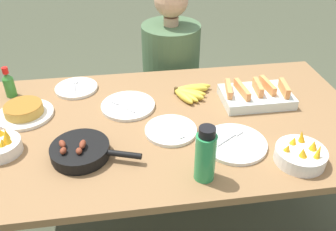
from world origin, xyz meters
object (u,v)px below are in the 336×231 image
(skillet, at_px, (81,151))
(fruit_bowl_mango, at_px, (0,145))
(hot_sauce_bottle, at_px, (9,84))
(empty_plate_near_front, at_px, (128,106))
(empty_plate_far_right, at_px, (76,88))
(fruit_bowl_citrus, at_px, (301,154))
(frittata_plate_center, at_px, (24,111))
(empty_plate_far_left, at_px, (235,143))
(melon_tray, at_px, (256,95))
(person_figure, at_px, (171,88))
(empty_plate_mid_edge, at_px, (171,130))
(banana_bunch, at_px, (189,92))
(water_bottle, at_px, (205,155))

(skillet, height_order, fruit_bowl_mango, fruit_bowl_mango)
(hot_sauce_bottle, bearing_deg, empty_plate_near_front, -18.49)
(empty_plate_near_front, height_order, fruit_bowl_mango, fruit_bowl_mango)
(fruit_bowl_mango, bearing_deg, empty_plate_far_right, 60.58)
(empty_plate_far_right, bearing_deg, fruit_bowl_citrus, -37.74)
(skillet, distance_m, frittata_plate_center, 0.43)
(empty_plate_far_left, xyz_separation_m, empty_plate_far_right, (-0.68, 0.57, 0.00))
(frittata_plate_center, bearing_deg, skillet, -50.05)
(melon_tray, distance_m, frittata_plate_center, 1.11)
(empty_plate_far_left, xyz_separation_m, fruit_bowl_mango, (-0.95, 0.09, 0.03))
(skillet, relative_size, person_figure, 0.31)
(skillet, height_order, empty_plate_far_left, skillet)
(frittata_plate_center, distance_m, hot_sauce_bottle, 0.23)
(frittata_plate_center, xyz_separation_m, empty_plate_mid_edge, (0.65, -0.22, -0.02))
(person_figure, bearing_deg, empty_plate_mid_edge, -98.62)
(empty_plate_far_right, bearing_deg, fruit_bowl_mango, -119.42)
(skillet, bearing_deg, melon_tray, 38.90)
(melon_tray, distance_m, empty_plate_far_right, 0.92)
(empty_plate_far_left, bearing_deg, melon_tray, 57.27)
(empty_plate_far_left, distance_m, person_figure, 1.00)
(banana_bunch, height_order, fruit_bowl_citrus, fruit_bowl_citrus)
(empty_plate_near_front, xyz_separation_m, hot_sauce_bottle, (-0.58, 0.19, 0.06))
(empty_plate_far_left, relative_size, empty_plate_far_right, 1.22)
(skillet, distance_m, empty_plate_mid_edge, 0.39)
(fruit_bowl_citrus, height_order, person_figure, person_figure)
(water_bottle, bearing_deg, empty_plate_far_left, 44.26)
(banana_bunch, bearing_deg, melon_tray, -17.67)
(empty_plate_mid_edge, bearing_deg, empty_plate_far_left, -27.67)
(frittata_plate_center, xyz_separation_m, hot_sauce_bottle, (-0.10, 0.20, 0.04))
(empty_plate_far_left, xyz_separation_m, person_figure, (-0.12, 0.95, -0.27))
(melon_tray, relative_size, person_figure, 0.29)
(empty_plate_far_left, bearing_deg, empty_plate_near_front, 139.94)
(fruit_bowl_citrus, relative_size, hot_sauce_bottle, 1.24)
(frittata_plate_center, bearing_deg, melon_tray, -1.52)
(empty_plate_mid_edge, xyz_separation_m, person_figure, (0.13, 0.82, -0.27))
(frittata_plate_center, height_order, hot_sauce_bottle, hot_sauce_bottle)
(banana_bunch, bearing_deg, empty_plate_far_right, 165.75)
(banana_bunch, distance_m, empty_plate_far_left, 0.43)
(banana_bunch, xyz_separation_m, fruit_bowl_citrus, (0.33, -0.55, 0.01))
(fruit_bowl_mango, bearing_deg, skillet, -12.92)
(water_bottle, bearing_deg, empty_plate_mid_edge, 104.74)
(melon_tray, relative_size, hot_sauce_bottle, 2.12)
(banana_bunch, distance_m, fruit_bowl_citrus, 0.64)
(frittata_plate_center, height_order, fruit_bowl_mango, fruit_bowl_mango)
(empty_plate_far_right, distance_m, fruit_bowl_mango, 0.54)
(empty_plate_near_front, distance_m, empty_plate_far_left, 0.55)
(fruit_bowl_mango, height_order, hot_sauce_bottle, hot_sauce_bottle)
(melon_tray, distance_m, fruit_bowl_mango, 1.17)
(melon_tray, bearing_deg, empty_plate_near_front, 176.76)
(empty_plate_far_left, bearing_deg, skillet, 178.25)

